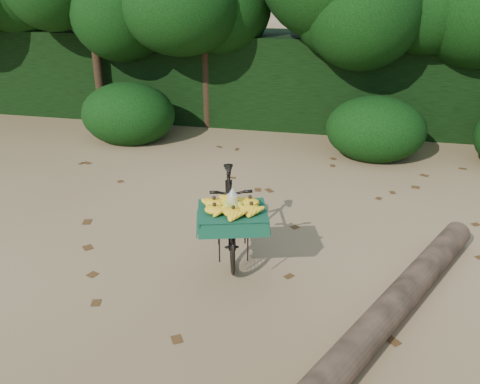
# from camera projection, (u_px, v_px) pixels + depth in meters

# --- Properties ---
(ground) EXTENTS (80.00, 80.00, 0.00)m
(ground) POSITION_uv_depth(u_px,v_px,m) (230.00, 284.00, 5.25)
(ground) COLOR tan
(ground) RESTS_ON ground
(vendor_bicycle) EXTENTS (1.01, 1.76, 0.96)m
(vendor_bicycle) POSITION_uv_depth(u_px,v_px,m) (230.00, 212.00, 5.68)
(vendor_bicycle) COLOR black
(vendor_bicycle) RESTS_ON ground
(fallen_log) EXTENTS (2.04, 3.68, 0.29)m
(fallen_log) POSITION_uv_depth(u_px,v_px,m) (386.00, 315.00, 4.56)
(fallen_log) COLOR brown
(fallen_log) RESTS_ON ground
(hedge_backdrop) EXTENTS (26.00, 1.80, 1.80)m
(hedge_backdrop) POSITION_uv_depth(u_px,v_px,m) (301.00, 79.00, 10.52)
(hedge_backdrop) COLOR black
(hedge_backdrop) RESTS_ON ground
(tree_row) EXTENTS (14.50, 2.00, 4.00)m
(tree_row) POSITION_uv_depth(u_px,v_px,m) (265.00, 27.00, 9.49)
(tree_row) COLOR black
(tree_row) RESTS_ON ground
(bush_clumps) EXTENTS (8.80, 1.70, 0.90)m
(bush_clumps) POSITION_uv_depth(u_px,v_px,m) (316.00, 128.00, 8.82)
(bush_clumps) COLOR black
(bush_clumps) RESTS_ON ground
(leaf_litter) EXTENTS (7.00, 7.30, 0.01)m
(leaf_litter) POSITION_uv_depth(u_px,v_px,m) (244.00, 252.00, 5.83)
(leaf_litter) COLOR #4C2E14
(leaf_litter) RESTS_ON ground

